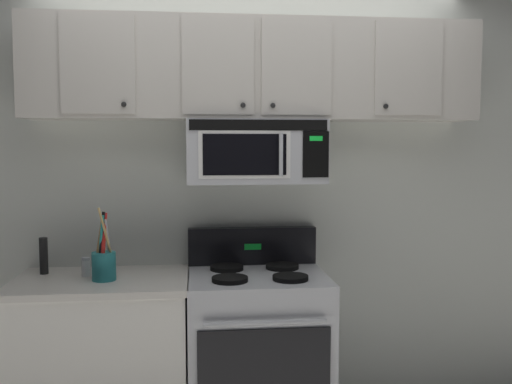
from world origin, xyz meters
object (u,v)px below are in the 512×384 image
at_px(salt_shaker, 86,267).
at_px(pepper_mill, 44,256).
at_px(stove_range, 257,351).
at_px(utensil_crock_teal, 104,262).
at_px(over_range_microwave, 255,151).

distance_m(salt_shaker, pepper_mill, 0.26).
height_order(stove_range, salt_shaker, stove_range).
bearing_deg(pepper_mill, utensil_crock_teal, -27.85).
xyz_separation_m(over_range_microwave, salt_shaker, (-0.93, -0.05, -0.62)).
bearing_deg(utensil_crock_teal, pepper_mill, 152.15).
distance_m(over_range_microwave, salt_shaker, 1.12).
relative_size(stove_range, salt_shaker, 10.92).
bearing_deg(utensil_crock_teal, over_range_microwave, 11.16).
xyz_separation_m(salt_shaker, pepper_mill, (-0.24, 0.08, 0.05)).
distance_m(utensil_crock_teal, pepper_mill, 0.40).
height_order(utensil_crock_teal, salt_shaker, utensil_crock_teal).
relative_size(salt_shaker, pepper_mill, 0.51).
bearing_deg(stove_range, over_range_microwave, 90.14).
bearing_deg(pepper_mill, stove_range, -6.89).
relative_size(utensil_crock_teal, pepper_mill, 1.93).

